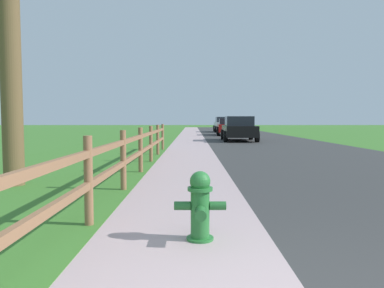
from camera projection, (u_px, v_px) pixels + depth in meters
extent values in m
plane|color=#3D772B|center=(203.00, 137.00, 27.06)|extent=(120.00, 120.00, 0.00)
cube|color=#363636|center=(246.00, 136.00, 29.07)|extent=(7.00, 66.00, 0.01)
cube|color=#B79D9F|center=(164.00, 136.00, 29.05)|extent=(6.00, 66.00, 0.01)
cube|color=#3D772B|center=(146.00, 136.00, 29.05)|extent=(5.00, 66.00, 0.00)
cylinder|color=#287233|center=(199.00, 214.00, 3.98)|extent=(0.21, 0.21, 0.58)
cylinder|color=#287233|center=(199.00, 238.00, 4.00)|extent=(0.30, 0.30, 0.03)
cylinder|color=#287233|center=(199.00, 189.00, 3.96)|extent=(0.27, 0.27, 0.03)
sphere|color=#287233|center=(199.00, 181.00, 3.96)|extent=(0.23, 0.23, 0.23)
cube|color=#22612B|center=(199.00, 175.00, 3.95)|extent=(0.04, 0.04, 0.04)
cylinder|color=#22612B|center=(181.00, 206.00, 3.98)|extent=(0.18, 0.09, 0.09)
cylinder|color=#22612B|center=(217.00, 206.00, 3.98)|extent=(0.18, 0.09, 0.09)
cylinder|color=#22612B|center=(200.00, 213.00, 3.77)|extent=(0.12, 0.22, 0.12)
cylinder|color=#8B6042|center=(87.00, 181.00, 4.51)|extent=(0.11, 0.11, 1.12)
cylinder|color=#8B6042|center=(122.00, 160.00, 6.79)|extent=(0.11, 0.11, 1.12)
cylinder|color=#8B6042|center=(140.00, 150.00, 9.08)|extent=(0.11, 0.11, 1.12)
cylinder|color=#8B6042|center=(150.00, 144.00, 11.36)|extent=(0.11, 0.11, 1.12)
cylinder|color=#8B6042|center=(157.00, 140.00, 13.65)|extent=(0.11, 0.11, 1.12)
cylinder|color=#8B6042|center=(162.00, 137.00, 15.93)|extent=(0.11, 0.11, 1.12)
cube|color=#8B6042|center=(140.00, 152.00, 9.08)|extent=(0.07, 13.74, 0.09)
cube|color=#8B6042|center=(139.00, 137.00, 9.05)|extent=(0.07, 13.74, 0.09)
cylinder|color=brown|center=(9.00, 65.00, 7.13)|extent=(0.40, 0.40, 4.75)
cube|color=black|center=(238.00, 131.00, 22.52)|extent=(1.92, 4.26, 0.66)
cube|color=#1E232B|center=(238.00, 121.00, 22.43)|extent=(1.66, 1.95, 0.57)
cylinder|color=black|center=(256.00, 136.00, 21.22)|extent=(0.23, 0.67, 0.67)
cylinder|color=black|center=(225.00, 136.00, 21.25)|extent=(0.23, 0.67, 0.67)
cylinder|color=black|center=(250.00, 135.00, 23.83)|extent=(0.23, 0.67, 0.67)
cylinder|color=black|center=(222.00, 135.00, 23.86)|extent=(0.23, 0.67, 0.67)
cube|color=maroon|center=(228.00, 128.00, 30.60)|extent=(1.98, 4.51, 0.61)
cube|color=#1E232B|center=(228.00, 121.00, 30.69)|extent=(1.65, 2.09, 0.49)
cylinder|color=black|center=(239.00, 132.00, 29.21)|extent=(0.26, 0.72, 0.71)
cylinder|color=black|center=(217.00, 131.00, 29.29)|extent=(0.26, 0.72, 0.71)
cylinder|color=black|center=(237.00, 130.00, 31.94)|extent=(0.26, 0.72, 0.71)
cylinder|color=black|center=(217.00, 130.00, 32.03)|extent=(0.26, 0.72, 0.71)
cube|color=#B7BABF|center=(223.00, 126.00, 38.44)|extent=(1.94, 4.59, 0.75)
cube|color=#1E232B|center=(223.00, 120.00, 38.49)|extent=(1.71, 2.37, 0.55)
cylinder|color=black|center=(234.00, 129.00, 37.05)|extent=(0.22, 0.68, 0.68)
cylinder|color=black|center=(215.00, 129.00, 37.04)|extent=(0.22, 0.68, 0.68)
cylinder|color=black|center=(231.00, 128.00, 39.88)|extent=(0.22, 0.68, 0.68)
cylinder|color=black|center=(213.00, 128.00, 39.88)|extent=(0.22, 0.68, 0.68)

